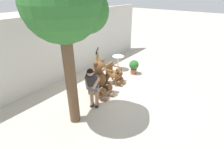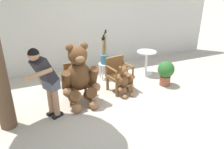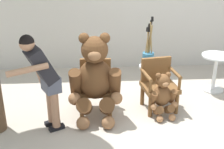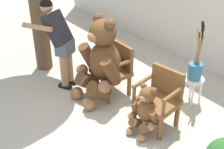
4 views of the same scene
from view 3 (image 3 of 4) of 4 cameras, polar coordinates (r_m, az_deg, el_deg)
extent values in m
plane|color=#B2A899|center=(5.12, 3.24, -8.36)|extent=(60.00, 60.00, 0.00)
cube|color=beige|center=(6.86, 1.26, 12.60)|extent=(10.00, 0.16, 2.80)
cube|color=brown|center=(5.20, -3.02, -2.69)|extent=(0.57, 0.53, 0.07)
cylinder|color=brown|center=(5.12, -5.58, -5.97)|extent=(0.07, 0.07, 0.37)
cylinder|color=brown|center=(5.12, -0.41, -5.91)|extent=(0.07, 0.07, 0.37)
cylinder|color=brown|center=(5.49, -5.34, -3.82)|extent=(0.07, 0.07, 0.37)
cylinder|color=brown|center=(5.48, -0.53, -3.76)|extent=(0.07, 0.07, 0.37)
cube|color=brown|center=(5.31, -3.04, 0.78)|extent=(0.52, 0.07, 0.42)
cylinder|color=brown|center=(5.10, -5.88, -0.16)|extent=(0.07, 0.48, 0.06)
cylinder|color=brown|center=(4.96, -5.98, -2.30)|extent=(0.05, 0.05, 0.22)
cylinder|color=brown|center=(5.09, -0.26, -0.08)|extent=(0.07, 0.48, 0.06)
cylinder|color=brown|center=(4.95, -0.19, -2.22)|extent=(0.05, 0.05, 0.22)
cube|color=brown|center=(5.31, 8.73, -2.37)|extent=(0.64, 0.61, 0.07)
cylinder|color=brown|center=(5.16, 7.03, -5.82)|extent=(0.07, 0.07, 0.37)
cylinder|color=brown|center=(5.32, 11.72, -5.20)|extent=(0.07, 0.07, 0.37)
cylinder|color=brown|center=(5.51, 5.57, -3.75)|extent=(0.07, 0.07, 0.37)
cylinder|color=brown|center=(5.66, 10.01, -3.23)|extent=(0.07, 0.07, 0.37)
cube|color=brown|center=(5.40, 8.02, 1.00)|extent=(0.52, 0.15, 0.42)
cylinder|color=brown|center=(5.12, 6.30, -0.09)|extent=(0.14, 0.48, 0.06)
cylinder|color=brown|center=(4.99, 7.02, -2.19)|extent=(0.05, 0.05, 0.22)
cylinder|color=brown|center=(5.30, 11.42, 0.40)|extent=(0.14, 0.48, 0.06)
cylinder|color=brown|center=(5.17, 12.25, -1.61)|extent=(0.05, 0.05, 0.22)
ellipsoid|color=brown|center=(4.99, -3.06, -0.88)|extent=(0.58, 0.50, 0.66)
sphere|color=brown|center=(4.77, -3.20, 4.54)|extent=(0.42, 0.42, 0.42)
ellipsoid|color=#8C603D|center=(4.61, -3.22, 3.45)|extent=(0.20, 0.16, 0.15)
sphere|color=black|center=(4.61, -3.23, 3.57)|extent=(0.06, 0.06, 0.06)
sphere|color=brown|center=(4.74, -5.15, 6.63)|extent=(0.17, 0.17, 0.17)
sphere|color=brown|center=(4.74, -1.32, 6.70)|extent=(0.17, 0.17, 0.17)
cylinder|color=brown|center=(4.91, -6.69, -1.46)|extent=(0.20, 0.37, 0.50)
sphere|color=#8C603D|center=(4.89, -6.86, -4.46)|extent=(0.20, 0.20, 0.20)
cylinder|color=brown|center=(4.89, 0.54, -1.36)|extent=(0.20, 0.37, 0.50)
sphere|color=#8C603D|center=(4.87, 0.79, -4.37)|extent=(0.20, 0.20, 0.20)
cylinder|color=brown|center=(4.94, -5.07, -5.86)|extent=(0.25, 0.42, 0.39)
sphere|color=#8C603D|center=(4.86, -5.31, -8.83)|extent=(0.21, 0.21, 0.21)
cylinder|color=brown|center=(4.93, -0.95, -5.81)|extent=(0.25, 0.42, 0.39)
sphere|color=#8C603D|center=(4.85, -0.68, -8.78)|extent=(0.21, 0.21, 0.21)
ellipsoid|color=brown|center=(5.18, 9.08, -3.84)|extent=(0.35, 0.31, 0.36)
sphere|color=brown|center=(5.04, 9.35, -1.16)|extent=(0.23, 0.23, 0.23)
ellipsoid|color=#A47148|center=(4.97, 9.75, -1.78)|extent=(0.12, 0.10, 0.08)
sphere|color=black|center=(4.97, 9.75, -1.72)|extent=(0.03, 0.03, 0.03)
sphere|color=brown|center=(4.99, 8.47, -0.19)|extent=(0.09, 0.09, 0.09)
sphere|color=brown|center=(5.05, 10.27, -0.02)|extent=(0.09, 0.09, 0.09)
cylinder|color=brown|center=(5.07, 7.57, -4.35)|extent=(0.13, 0.21, 0.27)
sphere|color=#A47148|center=(5.07, 7.69, -5.91)|extent=(0.11, 0.11, 0.11)
cylinder|color=brown|center=(5.19, 11.03, -3.92)|extent=(0.13, 0.21, 0.27)
sphere|color=#A47148|center=(5.19, 11.33, -5.42)|extent=(0.11, 0.11, 0.11)
cylinder|color=brown|center=(5.13, 8.49, -6.52)|extent=(0.17, 0.24, 0.21)
sphere|color=#A47148|center=(5.09, 8.75, -8.04)|extent=(0.11, 0.11, 0.11)
cylinder|color=brown|center=(5.20, 10.46, -6.25)|extent=(0.17, 0.24, 0.21)
sphere|color=#A47148|center=(5.17, 10.94, -7.72)|extent=(0.11, 0.11, 0.11)
cube|color=black|center=(5.09, -10.84, -8.58)|extent=(0.25, 0.19, 0.06)
cylinder|color=#A37556|center=(4.87, -11.23, -4.19)|extent=(0.12, 0.12, 0.82)
cube|color=black|center=(4.94, -10.07, -9.55)|extent=(0.25, 0.19, 0.06)
cylinder|color=#A37556|center=(4.72, -10.44, -5.07)|extent=(0.12, 0.12, 0.82)
cube|color=#4C5160|center=(4.67, -11.10, -1.59)|extent=(0.34, 0.37, 0.24)
cube|color=black|center=(4.52, -12.81, 1.67)|extent=(0.52, 0.48, 0.57)
sphere|color=#A37556|center=(4.36, -15.31, 5.47)|extent=(0.21, 0.21, 0.21)
sphere|color=black|center=(4.35, -15.34, 5.72)|extent=(0.21, 0.21, 0.21)
cylinder|color=#A37556|center=(4.26, -15.17, 0.82)|extent=(0.54, 0.34, 0.10)
cylinder|color=#A37556|center=(4.73, -13.45, 1.05)|extent=(0.21, 0.17, 0.51)
cylinder|color=white|center=(6.05, 6.55, 1.50)|extent=(0.34, 0.34, 0.03)
cylinder|color=white|center=(6.25, 7.20, -0.10)|extent=(0.04, 0.04, 0.43)
cylinder|color=white|center=(6.22, 5.41, -0.14)|extent=(0.04, 0.04, 0.43)
cylinder|color=white|center=(6.07, 7.52, -0.85)|extent=(0.04, 0.04, 0.43)
cylinder|color=white|center=(6.04, 5.68, -0.90)|extent=(0.04, 0.04, 0.43)
cylinder|color=teal|center=(6.00, 6.61, 2.78)|extent=(0.22, 0.22, 0.26)
cylinder|color=#997A47|center=(5.94, 6.75, 5.10)|extent=(0.09, 0.04, 0.60)
cylinder|color=black|center=(5.84, 6.91, 8.25)|extent=(0.05, 0.05, 0.09)
cylinder|color=#997A47|center=(5.92, 6.54, 5.00)|extent=(0.03, 0.13, 0.59)
cylinder|color=black|center=(5.82, 6.69, 8.15)|extent=(0.04, 0.06, 0.09)
cylinder|color=#997A47|center=(5.91, 6.97, 5.64)|extent=(0.05, 0.13, 0.73)
cylinder|color=black|center=(5.80, 7.17, 9.45)|extent=(0.05, 0.06, 0.09)
cylinder|color=#997A47|center=(5.94, 6.66, 5.38)|extent=(0.10, 0.03, 0.65)
cylinder|color=black|center=(5.84, 6.83, 8.81)|extent=(0.05, 0.04, 0.09)
cylinder|color=#997A47|center=(5.94, 6.32, 5.08)|extent=(0.10, 0.11, 0.59)
cylinder|color=black|center=(5.85, 6.47, 8.21)|extent=(0.05, 0.06, 0.09)
cylinder|color=#997A47|center=(5.87, 7.17, 5.86)|extent=(0.10, 0.12, 0.79)
cylinder|color=black|center=(5.75, 7.40, 10.03)|extent=(0.05, 0.05, 0.09)
cylinder|color=silver|center=(6.12, 18.67, 3.24)|extent=(0.56, 0.56, 0.03)
cylinder|color=silver|center=(6.25, 18.25, 0.14)|extent=(0.07, 0.07, 0.69)
cylinder|color=silver|center=(6.38, 17.88, -2.58)|extent=(0.40, 0.40, 0.03)
camera|label=1|loc=(4.35, -89.12, 13.82)|focal=28.00mm
camera|label=2|loc=(1.14, -84.36, -2.22)|focal=35.00mm
camera|label=4|loc=(4.09, 61.39, 15.82)|focal=50.00mm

